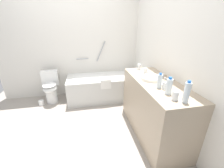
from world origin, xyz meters
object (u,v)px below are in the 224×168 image
Objects in this scene: sink_faucet at (162,76)px; water_bottle_1 at (169,86)px; toilet at (51,87)px; toilet_paper_roll at (41,103)px; drinking_glass_1 at (145,71)px; bathtub at (104,86)px; sink_basin at (151,78)px; water_bottle_0 at (187,93)px; drinking_glass_3 at (165,86)px; water_bottle_2 at (160,81)px; soap_dish at (162,84)px; drinking_glass_0 at (175,96)px; drinking_glass_2 at (139,67)px.

sink_faucet is 0.74× the size of water_bottle_1.
toilet reaches higher than toilet_paper_roll.
bathtub is at bearing 121.22° from drinking_glass_1.
toilet_paper_roll is (-1.98, 0.85, -0.87)m from drinking_glass_1.
sink_basin is at bearing -96.60° from drinking_glass_1.
toilet is (-1.20, 0.05, 0.06)m from bathtub.
bathtub is 1.43m from toilet_paper_roll.
water_bottle_0 is at bearing -86.25° from sink_basin.
drinking_glass_1 reaches higher than toilet.
toilet_paper_roll is at bearing 142.58° from drinking_glass_3.
water_bottle_2 is 0.09m from drinking_glass_3.
soap_dish is at bearing -68.59° from bathtub.
soap_dish is (0.06, 0.25, -0.09)m from water_bottle_1.
drinking_glass_3 is (-0.02, -0.65, 0.01)m from drinking_glass_1.
soap_dish is at bearing 46.15° from toilet.
toilet is 2.46m from drinking_glass_3.
water_bottle_2 is at bearing 96.73° from water_bottle_1.
toilet_paper_roll is (-2.12, 1.15, -0.87)m from sink_faucet.
drinking_glass_3 is (0.03, 0.13, -0.05)m from water_bottle_1.
water_bottle_0 reaches higher than toilet.
toilet_paper_roll is at bearing 137.20° from water_bottle_0.
sink_faucet is 1.88× the size of drinking_glass_1.
toilet is 2.62m from drinking_glass_0.
water_bottle_2 is 0.14m from soap_dish.
drinking_glass_1 is (0.07, 0.60, -0.05)m from water_bottle_2.
water_bottle_2 is at bearing -97.44° from sink_basin.
drinking_glass_3 is (0.04, 0.28, -0.00)m from drinking_glass_0.
toilet_paper_roll is (-1.91, 1.77, -0.89)m from drinking_glass_0.
toilet_paper_roll is at bearing 151.57° from sink_faucet.
toilet is at bearing 143.53° from sink_basin.
water_bottle_0 is 0.48m from soap_dish.
drinking_glass_3 is at bearing -70.97° from bathtub.
drinking_glass_0 is at bearing -42.83° from toilet_paper_roll.
sink_faucet is 0.27m from soap_dish.
water_bottle_0 reaches higher than toilet_paper_roll.
drinking_glass_1 is (0.05, 0.78, -0.06)m from water_bottle_1.
water_bottle_2 is 2.14× the size of drinking_glass_3.
sink_basin is 1.95× the size of sink_faucet.
drinking_glass_1 is (0.03, 0.30, 0.02)m from sink_basin.
toilet is 7.85× the size of soap_dish.
toilet_paper_roll is (-1.41, -0.08, -0.24)m from bathtub.
soap_dish is (0.03, 0.12, -0.04)m from drinking_glass_3.
water_bottle_0 is (0.05, -0.69, 0.09)m from sink_basin.
bathtub reaches higher than drinking_glass_2.
sink_basin is 3.30× the size of soap_dish.
sink_basin is 0.31m from water_bottle_2.
drinking_glass_0 is at bearing -88.11° from water_bottle_2.
sink_faucet is at bearing -60.12° from bathtub.
water_bottle_1 is 2.68m from toilet_paper_roll.
drinking_glass_0 reaches higher than soap_dish.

